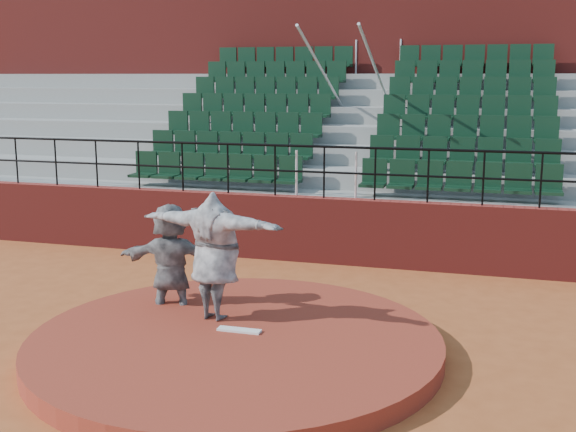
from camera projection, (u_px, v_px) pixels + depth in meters
name	position (u px, v px, depth m)	size (l,w,h in m)	color
ground	(236.00, 353.00, 9.66)	(90.00, 90.00, 0.00)	#A75025
pitchers_mound	(235.00, 344.00, 9.63)	(5.50, 5.50, 0.25)	maroon
pitching_rubber	(239.00, 330.00, 9.75)	(0.60, 0.15, 0.03)	white
boundary_wall	(324.00, 230.00, 14.24)	(24.00, 0.30, 1.30)	maroon
wall_railing	(324.00, 161.00, 13.98)	(24.04, 0.05, 1.03)	black
seating_deck	(359.00, 168.00, 17.52)	(24.00, 5.97, 4.63)	gray
press_box_facade	(386.00, 79.00, 20.85)	(24.00, 3.00, 7.10)	maroon
pitcher	(215.00, 256.00, 10.11)	(2.24, 0.61, 1.82)	black
fielder	(171.00, 262.00, 10.85)	(1.66, 0.53, 1.79)	black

